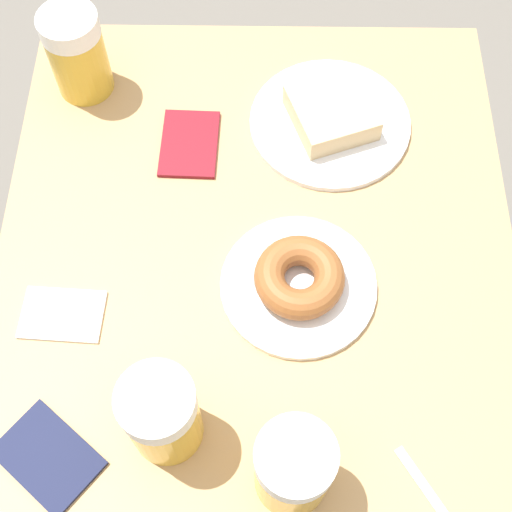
# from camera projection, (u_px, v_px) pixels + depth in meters

# --- Properties ---
(ground_plane) EXTENTS (8.00, 8.00, 0.00)m
(ground_plane) POSITION_uv_depth(u_px,v_px,m) (256.00, 405.00, 1.69)
(ground_plane) COLOR #666059
(table) EXTENTS (0.75, 0.92, 0.75)m
(table) POSITION_uv_depth(u_px,v_px,m) (256.00, 284.00, 1.09)
(table) COLOR tan
(table) RESTS_ON ground_plane
(plate_with_cake) EXTENTS (0.26, 0.26, 0.05)m
(plate_with_cake) POSITION_uv_depth(u_px,v_px,m) (331.00, 118.00, 1.12)
(plate_with_cake) COLOR silver
(plate_with_cake) RESTS_ON table
(plate_with_donut) EXTENTS (0.22, 0.22, 0.05)m
(plate_with_donut) POSITION_uv_depth(u_px,v_px,m) (299.00, 281.00, 0.99)
(plate_with_donut) COLOR silver
(plate_with_donut) RESTS_ON table
(beer_mug_left) EXTENTS (0.09, 0.09, 0.15)m
(beer_mug_left) POSITION_uv_depth(u_px,v_px,m) (162.00, 415.00, 0.85)
(beer_mug_left) COLOR gold
(beer_mug_left) RESTS_ON table
(beer_mug_center) EXTENTS (0.09, 0.09, 0.15)m
(beer_mug_center) POSITION_uv_depth(u_px,v_px,m) (293.00, 468.00, 0.82)
(beer_mug_center) COLOR gold
(beer_mug_center) RESTS_ON table
(beer_mug_right) EXTENTS (0.09, 0.09, 0.15)m
(beer_mug_right) POSITION_uv_depth(u_px,v_px,m) (77.00, 53.00, 1.11)
(beer_mug_right) COLOR gold
(beer_mug_right) RESTS_ON table
(napkin_folded) EXTENTS (0.12, 0.08, 0.00)m
(napkin_folded) POSITION_uv_depth(u_px,v_px,m) (62.00, 315.00, 0.98)
(napkin_folded) COLOR white
(napkin_folded) RESTS_ON table
(fork) EXTENTS (0.11, 0.16, 0.00)m
(fork) POSITION_uv_depth(u_px,v_px,m) (441.00, 511.00, 0.86)
(fork) COLOR silver
(fork) RESTS_ON table
(passport_near_edge) EXTENTS (0.15, 0.15, 0.01)m
(passport_near_edge) POSITION_uv_depth(u_px,v_px,m) (48.00, 457.00, 0.89)
(passport_near_edge) COLOR #141938
(passport_near_edge) RESTS_ON table
(passport_far_edge) EXTENTS (0.09, 0.13, 0.01)m
(passport_far_edge) POSITION_uv_depth(u_px,v_px,m) (189.00, 144.00, 1.12)
(passport_far_edge) COLOR maroon
(passport_far_edge) RESTS_ON table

